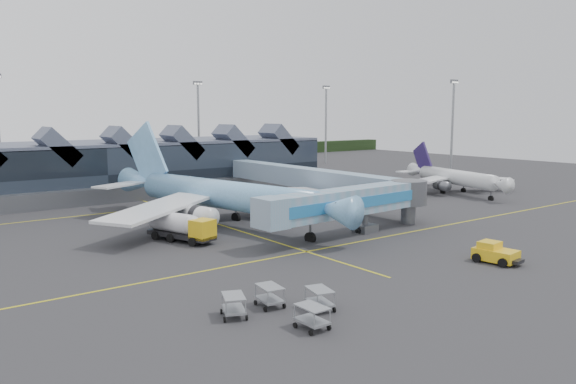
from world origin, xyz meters
TOP-DOWN VIEW (x-y plane):
  - ground at (0.00, 0.00)m, footprint 260.00×260.00m
  - taxi_stripes at (0.00, 10.00)m, footprint 120.00×60.00m
  - tree_line_far at (0.00, 110.00)m, footprint 260.00×4.00m
  - terminal at (-5.07, 47.35)m, footprint 90.00×22.25m
  - light_masts at (21.00, 62.80)m, footprint 132.40×42.56m
  - main_airliner at (0.14, 10.94)m, footprint 36.46×42.54m
  - regional_jet at (49.86, 10.55)m, footprint 23.92×26.64m
  - jet_bridge at (10.85, -4.74)m, footprint 27.53×5.79m
  - fuel_truck at (-8.46, 4.91)m, footprint 5.11×9.51m
  - pushback_tug at (12.24, -22.54)m, footprint 3.32×4.78m
  - baggage_carts at (-13.24, -21.77)m, footprint 8.15×7.85m

SIDE VIEW (x-z plane):
  - ground at x=0.00m, z-range 0.00..0.00m
  - taxi_stripes at x=0.00m, z-range 0.00..0.01m
  - pushback_tug at x=12.24m, z-range -0.10..1.90m
  - baggage_carts at x=-13.24m, z-range 0.10..1.74m
  - fuel_truck at x=-8.46m, z-range 0.19..3.40m
  - tree_line_far at x=0.00m, z-range 0.00..4.00m
  - regional_jet at x=49.86m, z-range -1.69..7.56m
  - jet_bridge at x=10.85m, z-range 1.05..6.96m
  - main_airliner at x=0.14m, z-range -2.83..10.92m
  - terminal at x=-5.07m, z-range -1.38..11.14m
  - light_masts at x=21.00m, z-range 1.26..23.71m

